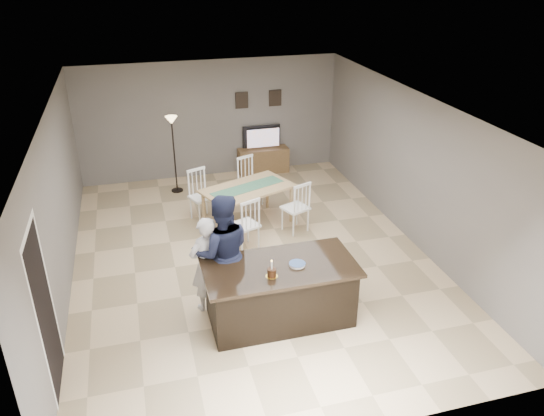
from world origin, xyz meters
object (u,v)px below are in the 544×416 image
object	(u,v)px
kitchen_island	(280,292)
television	(262,137)
dining_table	(248,194)
tv_console	(263,161)
woman	(207,264)
floor_lamp	(173,134)
birthday_cake	(272,272)
man	(222,253)
plate_stack	(297,264)

from	to	relation	value
kitchen_island	television	bearing A→B (deg)	77.99
television	dining_table	xyz separation A→B (m)	(-0.97, -2.64, -0.21)
kitchen_island	dining_table	size ratio (longest dim) A/B	0.91
kitchen_island	tv_console	bearing A→B (deg)	77.84
woman	floor_lamp	world-z (taller)	floor_lamp
tv_console	television	xyz separation A→B (m)	(0.00, 0.07, 0.56)
kitchen_island	floor_lamp	xyz separation A→B (m)	(-0.94, 5.00, 0.88)
birthday_cake	dining_table	xyz separation A→B (m)	(0.41, 3.23, -0.31)
man	dining_table	world-z (taller)	man
dining_table	television	bearing A→B (deg)	48.10
man	television	bearing A→B (deg)	-106.33
woman	birthday_cake	xyz separation A→B (m)	(0.77, -0.78, 0.21)
man	floor_lamp	xyz separation A→B (m)	(-0.23, 4.45, 0.42)
kitchen_island	dining_table	distance (m)	3.01
woman	plate_stack	world-z (taller)	woman
television	man	xyz separation A→B (m)	(-1.91, -5.09, 0.04)
television	woman	bearing A→B (deg)	67.10
tv_console	floor_lamp	distance (m)	2.45
man	dining_table	distance (m)	2.64
television	plate_stack	xyz separation A→B (m)	(-0.97, -5.70, 0.06)
tv_console	dining_table	size ratio (longest dim) A/B	0.51
kitchen_island	woman	xyz separation A→B (m)	(-0.95, 0.55, 0.30)
tv_console	woman	world-z (taller)	woman
plate_stack	dining_table	bearing A→B (deg)	90.11
television	dining_table	bearing A→B (deg)	69.77
woman	dining_table	size ratio (longest dim) A/B	0.64
dining_table	floor_lamp	world-z (taller)	floor_lamp
tv_console	birthday_cake	xyz separation A→B (m)	(-1.38, -5.80, 0.66)
kitchen_island	plate_stack	bearing A→B (deg)	-14.49
kitchen_island	television	size ratio (longest dim) A/B	2.35
tv_console	dining_table	bearing A→B (deg)	-110.74
plate_stack	dining_table	world-z (taller)	dining_table
kitchen_island	man	size ratio (longest dim) A/B	1.19
birthday_cake	floor_lamp	distance (m)	5.30
dining_table	birthday_cake	bearing A→B (deg)	-118.90
woman	birthday_cake	bearing A→B (deg)	112.72
woman	floor_lamp	distance (m)	4.49
man	woman	bearing A→B (deg)	4.27
woman	plate_stack	xyz separation A→B (m)	(1.18, -0.61, 0.17)
floor_lamp	dining_table	bearing A→B (deg)	-59.65
floor_lamp	man	bearing A→B (deg)	-87.02
tv_console	floor_lamp	xyz separation A→B (m)	(-2.14, -0.57, 1.03)
television	floor_lamp	bearing A→B (deg)	16.61
tv_console	man	distance (m)	5.41
television	woman	size ratio (longest dim) A/B	0.61
tv_console	birthday_cake	distance (m)	6.00
woman	man	distance (m)	0.28
woman	dining_table	distance (m)	2.72
man	plate_stack	distance (m)	1.12
dining_table	floor_lamp	bearing A→B (deg)	98.68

